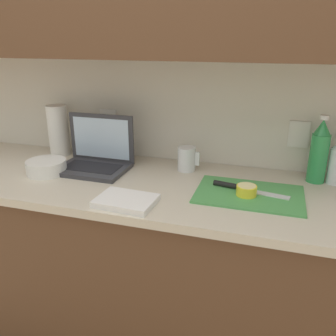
{
  "coord_description": "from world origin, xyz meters",
  "views": [
    {
      "loc": [
        0.56,
        -1.34,
        1.51
      ],
      "look_at": [
        0.15,
        -0.01,
        0.99
      ],
      "focal_mm": 38.0,
      "sensor_mm": 36.0,
      "label": 1
    }
  ],
  "objects": [
    {
      "name": "lemon_half_cut",
      "position": [
        0.48,
        -0.03,
        0.94
      ],
      "size": [
        0.08,
        0.08,
        0.04
      ],
      "color": "yellow",
      "rests_on": "cutting_board"
    },
    {
      "name": "paper_towel_roll",
      "position": [
        -0.52,
        0.23,
        1.05
      ],
      "size": [
        0.1,
        0.1,
        0.26
      ],
      "color": "white",
      "rests_on": "counter_unit"
    },
    {
      "name": "wall_back",
      "position": [
        0.0,
        0.25,
        1.56
      ],
      "size": [
        5.2,
        0.38,
        2.6
      ],
      "color": "silver",
      "rests_on": "ground_plane"
    },
    {
      "name": "bottle_green_soda",
      "position": [
        0.75,
        0.22,
        1.05
      ],
      "size": [
        0.08,
        0.08,
        0.29
      ],
      "color": "#2D934C",
      "rests_on": "counter_unit"
    },
    {
      "name": "cutting_board",
      "position": [
        0.49,
        -0.01,
        0.92
      ],
      "size": [
        0.42,
        0.29,
        0.01
      ],
      "primitive_type": "cube",
      "color": "#4C9E51",
      "rests_on": "counter_unit"
    },
    {
      "name": "laptop",
      "position": [
        -0.24,
        0.09,
        0.97
      ],
      "size": [
        0.33,
        0.24,
        0.25
      ],
      "rotation": [
        0.0,
        0.0,
        -0.01
      ],
      "color": "#333338",
      "rests_on": "counter_unit"
    },
    {
      "name": "measuring_cup",
      "position": [
        0.18,
        0.19,
        0.97
      ],
      "size": [
        0.1,
        0.08,
        0.11
      ],
      "color": "silver",
      "rests_on": "counter_unit"
    },
    {
      "name": "counter_unit",
      "position": [
        -0.02,
        0.0,
        0.47
      ],
      "size": [
        2.3,
        0.65,
        0.91
      ],
      "color": "brown",
      "rests_on": "ground_plane"
    },
    {
      "name": "dish_towel",
      "position": [
        0.05,
        -0.23,
        0.93
      ],
      "size": [
        0.23,
        0.17,
        0.02
      ],
      "primitive_type": "cube",
      "rotation": [
        0.0,
        0.0,
        -0.05
      ],
      "color": "white",
      "rests_on": "counter_unit"
    },
    {
      "name": "knife",
      "position": [
        0.44,
        0.02,
        0.93
      ],
      "size": [
        0.31,
        0.08,
        0.02
      ],
      "rotation": [
        0.0,
        0.0,
        -0.18
      ],
      "color": "silver",
      "rests_on": "cutting_board"
    },
    {
      "name": "bowl_white",
      "position": [
        -0.42,
        -0.04,
        0.95
      ],
      "size": [
        0.18,
        0.18,
        0.06
      ],
      "color": "white",
      "rests_on": "counter_unit"
    }
  ]
}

